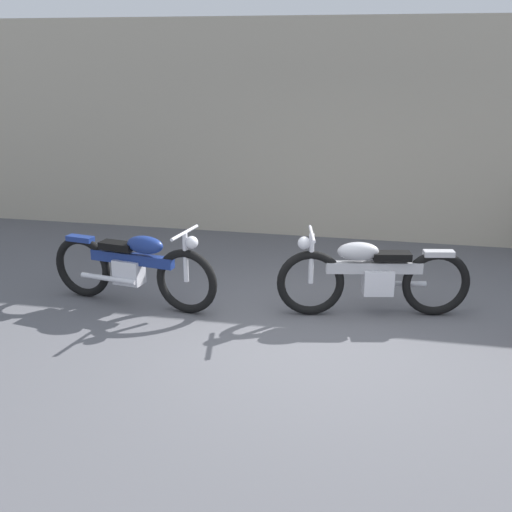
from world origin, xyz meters
TOP-DOWN VIEW (x-y plane):
  - ground_plane at (0.00, 0.00)m, footprint 40.00×40.00m
  - building_wall at (0.00, 3.94)m, footprint 18.00×0.30m
  - motorcycle_blue at (-2.17, 0.53)m, footprint 2.14×0.63m
  - motorcycle_silver at (0.55, 0.79)m, footprint 2.13×0.71m

SIDE VIEW (x-z plane):
  - ground_plane at x=0.00m, z-range 0.00..0.00m
  - motorcycle_blue at x=-2.17m, z-range -0.02..0.95m
  - motorcycle_silver at x=0.55m, z-range -0.02..0.95m
  - building_wall at x=0.00m, z-range 0.00..3.34m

